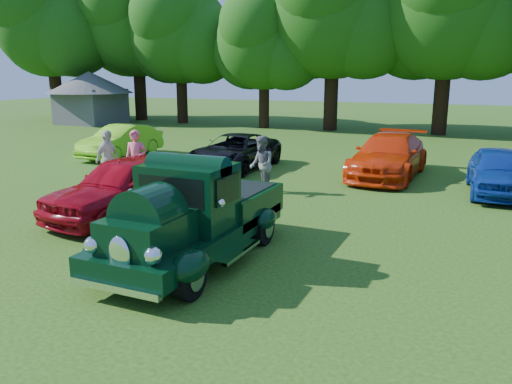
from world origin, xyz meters
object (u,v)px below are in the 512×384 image
at_px(back_car_lime, 121,141).
at_px(spectator_grey, 261,165).
at_px(red_convertible, 128,186).
at_px(gazebo, 90,92).
at_px(back_car_black, 235,152).
at_px(spectator_white, 108,159).
at_px(hero_pickup, 196,218).
at_px(back_car_orange, 389,156).
at_px(back_car_blue, 499,171).
at_px(spectator_pink, 136,161).

distance_m(back_car_lime, spectator_grey, 9.43).
relative_size(red_convertible, gazebo, 0.74).
xyz_separation_m(red_convertible, gazebo, (-18.91, 19.61, 1.59)).
relative_size(back_car_black, spectator_white, 2.59).
xyz_separation_m(hero_pickup, back_car_orange, (2.06, 10.04, -0.08)).
relative_size(back_car_lime, back_car_blue, 1.02).
distance_m(back_car_lime, back_car_black, 6.01).
bearing_deg(spectator_white, hero_pickup, -130.06).
height_order(hero_pickup, back_car_lime, hero_pickup).
xyz_separation_m(hero_pickup, spectator_grey, (-1.12, 5.81, 0.05)).
distance_m(back_car_black, back_car_blue, 9.39).
bearing_deg(hero_pickup, spectator_pink, 137.49).
bearing_deg(back_car_blue, gazebo, 150.92).
bearing_deg(back_car_black, hero_pickup, -67.83).
xyz_separation_m(hero_pickup, back_car_lime, (-9.71, 9.68, -0.14)).
bearing_deg(back_car_blue, spectator_white, -164.10).
xyz_separation_m(back_car_orange, spectator_white, (-8.05, -5.61, 0.17)).
bearing_deg(back_car_black, spectator_white, -115.45).
height_order(back_car_lime, gazebo, gazebo).
height_order(back_car_blue, spectator_white, spectator_white).
height_order(hero_pickup, back_car_black, hero_pickup).
bearing_deg(hero_pickup, back_car_orange, 78.37).
xyz_separation_m(red_convertible, spectator_white, (-2.74, 2.45, 0.14)).
relative_size(back_car_black, gazebo, 0.77).
height_order(back_car_blue, spectator_grey, spectator_grey).
height_order(spectator_pink, spectator_grey, spectator_pink).
height_order(back_car_lime, spectator_white, spectator_white).
xyz_separation_m(back_car_black, gazebo, (-18.43, 12.42, 1.72)).
xyz_separation_m(red_convertible, spectator_pink, (-1.62, 2.48, 0.17)).
bearing_deg(hero_pickup, spectator_white, 143.49).
distance_m(spectator_white, gazebo, 23.62).
distance_m(back_car_orange, spectator_pink, 8.90).
bearing_deg(gazebo, back_car_black, -33.98).
xyz_separation_m(back_car_lime, spectator_grey, (8.60, -3.87, 0.18)).
xyz_separation_m(back_car_orange, spectator_grey, (-3.18, -4.23, 0.13)).
bearing_deg(back_car_lime, gazebo, 137.12).
xyz_separation_m(hero_pickup, back_car_blue, (5.65, 8.68, -0.13)).
height_order(red_convertible, spectator_pink, spectator_pink).
distance_m(back_car_orange, spectator_white, 9.81).
bearing_deg(back_car_blue, back_car_orange, 155.17).
height_order(hero_pickup, spectator_pink, hero_pickup).
bearing_deg(back_car_orange, spectator_pink, -138.95).
xyz_separation_m(back_car_black, back_car_orange, (5.79, 0.87, 0.09)).
distance_m(hero_pickup, spectator_pink, 6.61).
bearing_deg(red_convertible, back_car_black, 101.89).
height_order(red_convertible, spectator_white, spectator_white).
xyz_separation_m(back_car_black, back_car_blue, (9.38, -0.48, 0.04)).
distance_m(back_car_black, back_car_orange, 5.86).
bearing_deg(back_car_black, spectator_grey, -52.08).
bearing_deg(back_car_lime, back_car_blue, -2.83).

